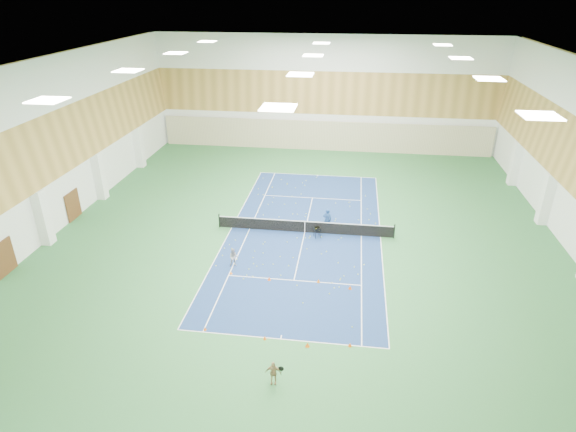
{
  "coord_description": "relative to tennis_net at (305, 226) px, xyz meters",
  "views": [
    {
      "loc": [
        2.99,
        -31.1,
        16.36
      ],
      "look_at": [
        -1.03,
        -1.51,
        2.0
      ],
      "focal_mm": 30.0,
      "sensor_mm": 36.0,
      "label": 1
    }
  ],
  "objects": [
    {
      "name": "tennis_balls_scatter",
      "position": [
        0.0,
        0.0,
        -0.5
      ],
      "size": [
        10.57,
        22.77,
        0.07
      ],
      "primitive_type": null,
      "color": "#E1F229",
      "rests_on": "ground"
    },
    {
      "name": "wood_cladding",
      "position": [
        0.0,
        0.0,
        7.45
      ],
      "size": [
        36.0,
        40.0,
        8.0
      ],
      "primitive_type": null,
      "color": "#B68C43",
      "rests_on": "room_shell"
    },
    {
      "name": "cone_base_a",
      "position": [
        -4.05,
        -11.7,
        -0.45
      ],
      "size": [
        0.18,
        0.18,
        0.2
      ],
      "primitive_type": "cone",
      "color": "#F25D0C",
      "rests_on": "ground"
    },
    {
      "name": "cone_svc_a",
      "position": [
        -4.01,
        -6.2,
        -0.45
      ],
      "size": [
        0.19,
        0.19,
        0.2
      ],
      "primitive_type": "cone",
      "color": "orange",
      "rests_on": "ground"
    },
    {
      "name": "cone_svc_d",
      "position": [
        3.44,
        -6.87,
        -0.43
      ],
      "size": [
        0.22,
        0.22,
        0.24
      ],
      "primitive_type": "cone",
      "color": "#D84C0B",
      "rests_on": "ground"
    },
    {
      "name": "tennis_net",
      "position": [
        0.0,
        0.0,
        0.0
      ],
      "size": [
        12.8,
        0.1,
        1.1
      ],
      "primitive_type": null,
      "color": "black",
      "rests_on": "ground"
    },
    {
      "name": "cone_svc_b",
      "position": [
        -1.51,
        -6.57,
        -0.43
      ],
      "size": [
        0.22,
        0.22,
        0.24
      ],
      "primitive_type": "cone",
      "color": "#FF4D0D",
      "rests_on": "ground"
    },
    {
      "name": "child_court",
      "position": [
        -4.05,
        -5.19,
        0.06
      ],
      "size": [
        0.69,
        0.59,
        1.22
      ],
      "primitive_type": "imported",
      "rotation": [
        0.0,
        0.0,
        0.25
      ],
      "color": "#9D9CA5",
      "rests_on": "ground"
    },
    {
      "name": "ceiling_light_grid",
      "position": [
        0.0,
        0.0,
        11.37
      ],
      "size": [
        21.4,
        25.4,
        0.06
      ],
      "primitive_type": null,
      "color": "white",
      "rests_on": "room_shell"
    },
    {
      "name": "coach",
      "position": [
        1.58,
        0.63,
        0.31
      ],
      "size": [
        0.63,
        0.42,
        1.73
      ],
      "primitive_type": "imported",
      "rotation": [
        0.0,
        0.0,
        3.14
      ],
      "color": "navy",
      "rests_on": "ground"
    },
    {
      "name": "room_shell",
      "position": [
        0.0,
        0.0,
        5.45
      ],
      "size": [
        36.0,
        40.0,
        12.0
      ],
      "primitive_type": null,
      "color": "white",
      "rests_on": "ground"
    },
    {
      "name": "child_apron",
      "position": [
        0.11,
        -14.89,
        0.06
      ],
      "size": [
        0.73,
        0.34,
        1.22
      ],
      "primitive_type": "imported",
      "rotation": [
        0.0,
        0.0,
        0.06
      ],
      "color": "#9D825A",
      "rests_on": "ground"
    },
    {
      "name": "door_left_a",
      "position": [
        -17.92,
        -8.0,
        0.55
      ],
      "size": [
        0.08,
        1.8,
        2.2
      ],
      "primitive_type": "cube",
      "color": "#593319",
      "rests_on": "ground"
    },
    {
      "name": "ball_cart",
      "position": [
        0.96,
        -0.6,
        -0.14
      ],
      "size": [
        0.62,
        0.62,
        0.81
      ],
      "primitive_type": null,
      "rotation": [
        0.0,
        0.0,
        0.4
      ],
      "color": "black",
      "rests_on": "ground"
    },
    {
      "name": "cone_base_c",
      "position": [
        1.42,
        -12.25,
        -0.42
      ],
      "size": [
        0.23,
        0.23,
        0.25
      ],
      "primitive_type": "cone",
      "color": "#EC5C0C",
      "rests_on": "ground"
    },
    {
      "name": "back_curtain",
      "position": [
        0.0,
        19.75,
        1.05
      ],
      "size": [
        35.4,
        0.16,
        3.2
      ],
      "primitive_type": "cube",
      "color": "#C6B793",
      "rests_on": "ground"
    },
    {
      "name": "door_left_b",
      "position": [
        -17.92,
        0.0,
        0.55
      ],
      "size": [
        0.08,
        1.8,
        2.2
      ],
      "primitive_type": "cube",
      "color": "#593319",
      "rests_on": "ground"
    },
    {
      "name": "ground",
      "position": [
        0.0,
        0.0,
        -0.55
      ],
      "size": [
        40.0,
        40.0,
        0.0
      ],
      "primitive_type": "plane",
      "color": "#2C6634",
      "rests_on": "ground"
    },
    {
      "name": "court_surface",
      "position": [
        0.0,
        0.0,
        -0.55
      ],
      "size": [
        10.97,
        23.77,
        0.01
      ],
      "primitive_type": "cube",
      "color": "navy",
      "rests_on": "ground"
    },
    {
      "name": "cone_base_b",
      "position": [
        -0.81,
        -11.99,
        -0.45
      ],
      "size": [
        0.18,
        0.18,
        0.2
      ],
      "primitive_type": "cone",
      "color": "#FF660D",
      "rests_on": "ground"
    },
    {
      "name": "cone_base_d",
      "position": [
        3.53,
        -11.94,
        -0.45
      ],
      "size": [
        0.19,
        0.19,
        0.21
      ],
      "primitive_type": "cone",
      "color": "#EC580C",
      "rests_on": "ground"
    },
    {
      "name": "cone_svc_c",
      "position": [
        1.51,
        -6.41,
        -0.43
      ],
      "size": [
        0.22,
        0.22,
        0.24
      ],
      "primitive_type": "cone",
      "color": "orange",
      "rests_on": "ground"
    }
  ]
}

